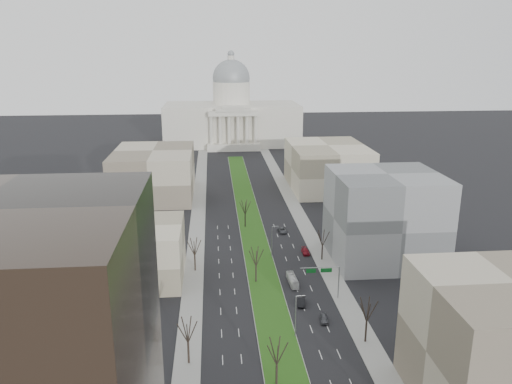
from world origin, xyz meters
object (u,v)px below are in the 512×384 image
car_red (305,251)px  box_van (293,280)px  car_grey_far (282,230)px  car_grey_near (324,319)px  car_black (301,301)px

car_red → box_van: box_van is taller
car_red → car_grey_far: car_red is taller
car_grey_far → box_van: box_van is taller
car_grey_near → box_van: size_ratio=0.54×
car_black → car_grey_far: 46.29m
car_grey_far → box_van: 36.06m
car_black → car_grey_far: size_ratio=0.95×
car_red → box_van: bearing=-109.2°
car_black → car_red: 29.38m
car_black → car_red: car_black is taller
car_black → car_red: (6.28, 28.70, -0.08)m
car_grey_near → car_red: (2.73, 36.40, -0.00)m
car_grey_near → car_black: (-3.54, 7.70, 0.07)m
car_black → box_van: box_van is taller
car_black → car_red: bearing=87.5°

